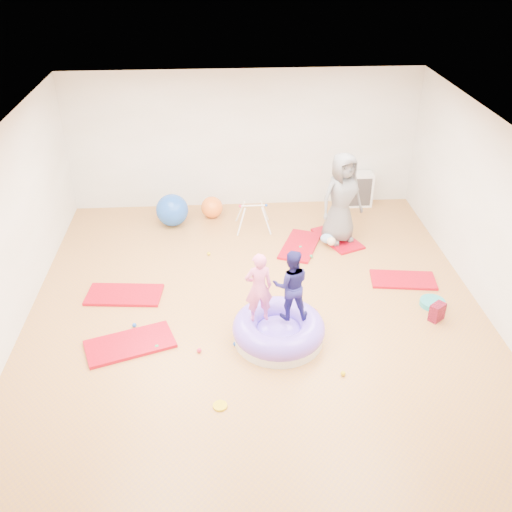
{
  "coord_description": "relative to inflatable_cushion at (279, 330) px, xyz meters",
  "views": [
    {
      "loc": [
        -0.5,
        -6.96,
        5.24
      ],
      "look_at": [
        0.0,
        0.3,
        0.9
      ],
      "focal_mm": 40.0,
      "sensor_mm": 36.0,
      "label": 1
    }
  ],
  "objects": [
    {
      "name": "exercise_ball_orange",
      "position": [
        -0.94,
        3.98,
        0.05
      ],
      "size": [
        0.43,
        0.43,
        0.43
      ],
      "primitive_type": "sphere",
      "color": "orange",
      "rests_on": "ground"
    },
    {
      "name": "yellow_toy",
      "position": [
        -0.86,
        -1.26,
        -0.15
      ],
      "size": [
        0.18,
        0.18,
        0.03
      ],
      "primitive_type": "cylinder",
      "color": "yellow",
      "rests_on": "ground"
    },
    {
      "name": "room",
      "position": [
        -0.26,
        0.56,
        1.24
      ],
      "size": [
        7.01,
        8.01,
        2.81
      ],
      "color": "#BA8037",
      "rests_on": "ground"
    },
    {
      "name": "ball_pit_balls",
      "position": [
        -0.41,
        0.78,
        -0.13
      ],
      "size": [
        2.98,
        3.44,
        0.07
      ],
      "color": "yellow",
      "rests_on": "ground"
    },
    {
      "name": "backpack",
      "position": [
        2.43,
        0.3,
        -0.02
      ],
      "size": [
        0.28,
        0.26,
        0.28
      ],
      "primitive_type": "cube",
      "rotation": [
        0.0,
        0.0,
        0.66
      ],
      "color": "#B60E31",
      "rests_on": "ground"
    },
    {
      "name": "gym_mat_rear_right",
      "position": [
        1.41,
        2.86,
        -0.14
      ],
      "size": [
        0.9,
        1.19,
        0.04
      ],
      "primitive_type": "cube",
      "rotation": [
        0.0,
        0.0,
        1.97
      ],
      "color": "#BE0322",
      "rests_on": "ground"
    },
    {
      "name": "gym_mat_center_back",
      "position": [
        0.67,
        2.64,
        -0.14
      ],
      "size": [
        0.95,
        1.26,
        0.05
      ],
      "primitive_type": "cube",
      "rotation": [
        0.0,
        0.0,
        1.19
      ],
      "color": "#BE0322",
      "rests_on": "ground"
    },
    {
      "name": "child_pink",
      "position": [
        -0.28,
        0.06,
        0.76
      ],
      "size": [
        0.43,
        0.31,
        1.07
      ],
      "primitive_type": "imported",
      "rotation": [
        0.0,
        0.0,
        3.3
      ],
      "color": "pink",
      "rests_on": "inflatable_cushion"
    },
    {
      "name": "gym_mat_front_left",
      "position": [
        -2.12,
        0.0,
        -0.14
      ],
      "size": [
        1.36,
        0.98,
        0.05
      ],
      "primitive_type": "cube",
      "rotation": [
        0.0,
        0.0,
        0.33
      ],
      "color": "#BE0322",
      "rests_on": "ground"
    },
    {
      "name": "inflatable_cushion",
      "position": [
        0.0,
        0.0,
        0.0
      ],
      "size": [
        1.32,
        1.32,
        0.42
      ],
      "rotation": [
        0.0,
        0.0,
        -0.12
      ],
      "color": "silver",
      "rests_on": "ground"
    },
    {
      "name": "gym_mat_right",
      "position": [
        2.24,
        1.38,
        -0.14
      ],
      "size": [
        1.12,
        0.67,
        0.04
      ],
      "primitive_type": "cube",
      "rotation": [
        0.0,
        0.0,
        -0.14
      ],
      "color": "#BE0322",
      "rests_on": "ground"
    },
    {
      "name": "balance_disc",
      "position": [
        2.49,
        0.67,
        -0.12
      ],
      "size": [
        0.39,
        0.39,
        0.09
      ],
      "primitive_type": "cylinder",
      "color": "teal",
      "rests_on": "ground"
    },
    {
      "name": "infant",
      "position": [
        1.22,
        2.64,
        -0.01
      ],
      "size": [
        0.34,
        0.35,
        0.2
      ],
      "color": "#84ADD5",
      "rests_on": "gym_mat_rear_right"
    },
    {
      "name": "cube_shelf",
      "position": [
        2.05,
        4.35,
        0.19
      ],
      "size": [
        0.7,
        0.35,
        0.7
      ],
      "color": "white",
      "rests_on": "ground"
    },
    {
      "name": "infant_play_gym",
      "position": [
        -0.14,
        3.41,
        0.18
      ],
      "size": [
        0.67,
        0.64,
        0.51
      ],
      "rotation": [
        0.0,
        0.0,
        0.16
      ],
      "color": "white",
      "rests_on": "ground"
    },
    {
      "name": "child_navy",
      "position": [
        0.17,
        0.1,
        0.75
      ],
      "size": [
        0.53,
        0.42,
        1.07
      ],
      "primitive_type": "imported",
      "rotation": [
        0.0,
        0.0,
        3.12
      ],
      "color": "navy",
      "rests_on": "inflatable_cushion"
    },
    {
      "name": "gym_mat_mid_left",
      "position": [
        -2.36,
        1.25,
        -0.14
      ],
      "size": [
        1.24,
        0.71,
        0.05
      ],
      "primitive_type": "cube",
      "rotation": [
        0.0,
        0.0,
        -0.1
      ],
      "color": "#BE0322",
      "rests_on": "ground"
    },
    {
      "name": "adult_caregiver",
      "position": [
        1.41,
        2.8,
        0.73
      ],
      "size": [
        0.97,
        0.8,
        1.69
      ],
      "primitive_type": "imported",
      "rotation": [
        0.0,
        0.0,
        0.37
      ],
      "color": "#606061",
      "rests_on": "gym_mat_rear_right"
    },
    {
      "name": "exercise_ball_blue",
      "position": [
        -1.71,
        3.7,
        0.15
      ],
      "size": [
        0.63,
        0.63,
        0.63
      ],
      "primitive_type": "sphere",
      "color": "blue",
      "rests_on": "ground"
    }
  ]
}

